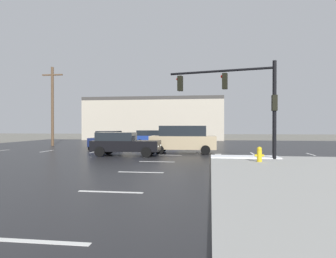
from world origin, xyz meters
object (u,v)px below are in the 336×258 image
Objects in this scene: sedan_black at (124,143)px; sedan_navy at (107,139)px; fire_hydrant at (259,154)px; suv_tan at (183,139)px; sedan_blue at (154,137)px; utility_pole_far at (52,105)px; traffic_signal_mast at (242,93)px.

sedan_navy is at bearing 116.78° from sedan_black.
fire_hydrant is at bearing 49.53° from sedan_navy.
sedan_black is (-3.78, -2.47, -0.24)m from suv_tan.
suv_tan is at bearing 31.59° from sedan_black.
sedan_blue is (-3.86, 9.14, -0.24)m from suv_tan.
fire_hydrant is 9.02m from sedan_black.
sedan_black is at bearing -42.77° from utility_pole_far.
utility_pole_far reaches higher than sedan_navy.
utility_pole_far is at bearing -28.67° from suv_tan.
sedan_black and sedan_navy have the same top height.
sedan_black is 1.00× the size of sedan_navy.
sedan_black is (-8.34, 3.44, 0.32)m from fire_hydrant.
sedan_navy is at bearing 140.72° from fire_hydrant.
suv_tan reaches higher than fire_hydrant.
utility_pole_far is (-7.08, 3.51, 3.41)m from sedan_navy.
traffic_signal_mast is 6.19m from suv_tan.
sedan_blue is (-0.07, 11.60, 0.00)m from sedan_black.
suv_tan is 1.07× the size of sedan_black.
sedan_black is (-7.62, 1.46, -3.11)m from traffic_signal_mast.
suv_tan is 1.06× the size of sedan_blue.
fire_hydrant is 17.23m from sedan_blue.
suv_tan is 0.60× the size of utility_pole_far.
suv_tan is at bearing -33.05° from traffic_signal_mast.
utility_pole_far reaches higher than traffic_signal_mast.
suv_tan is 1.07× the size of sedan_navy.
sedan_navy is at bearing -21.99° from traffic_signal_mast.
utility_pole_far is (-18.67, 12.99, 3.72)m from fire_hydrant.
fire_hydrant is 14.97m from sedan_navy.
utility_pole_far is (-10.25, -2.05, 3.41)m from sedan_blue.
traffic_signal_mast is at bearing 132.33° from suv_tan.
utility_pole_far reaches higher than sedan_blue.
traffic_signal_mast is 1.38× the size of sedan_navy.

